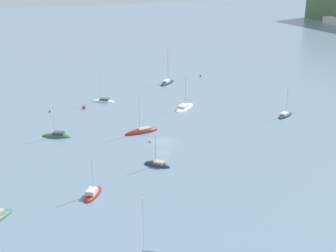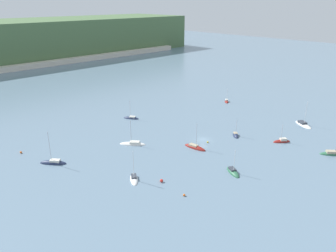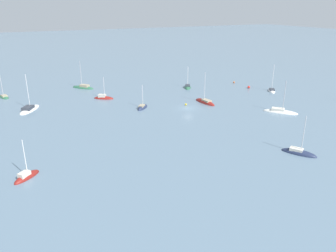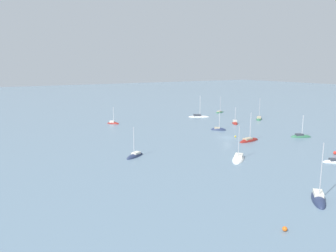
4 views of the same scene
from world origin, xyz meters
TOP-DOWN VIEW (x-y plane):
  - ground_plane at (0.00, 0.00)m, footprint 600.00×600.00m
  - sailboat_0 at (-19.26, 13.48)m, footprint 7.47×8.18m
  - sailboat_1 at (-43.91, 18.91)m, footprint 6.71×7.22m
  - sailboat_5 at (-6.86, -2.40)m, footprint 2.98×8.06m
  - sailboat_6 at (-4.25, 33.41)m, footprint 4.86×6.44m
  - sailboat_7 at (-32.88, -4.16)m, footprint 5.30×6.46m
  - sailboat_9 at (10.69, -5.53)m, footprint 4.82×4.86m
  - sailboat_10 at (-11.31, -20.05)m, footprint 4.84×6.56m
  - sailboat_11 at (17.27, -19.20)m, footprint 5.93×4.99m
  - mooring_buoy_0 at (-28.66, -10.19)m, footprint 0.84×0.84m
  - mooring_buoy_1 at (-47.93, 32.16)m, footprint 0.67×0.67m
  - mooring_buoy_2 at (-29.15, -18.65)m, footprint 0.57×0.57m
  - mooring_buoy_3 at (-0.85, -2.64)m, footprint 0.53×0.53m

SIDE VIEW (x-z plane):
  - ground_plane at x=0.00m, z-range 0.00..0.00m
  - sailboat_9 at x=10.69m, z-range -3.45..3.59m
  - sailboat_5 at x=-6.86m, z-range -4.58..4.73m
  - sailboat_6 at x=-4.25m, z-range -3.97..4.14m
  - sailboat_10 at x=-11.31m, z-range -3.76..3.93m
  - sailboat_0 at x=-19.26m, z-range -4.32..4.51m
  - sailboat_7 at x=-32.88m, z-range -4.37..4.57m
  - sailboat_1 at x=-43.91m, z-range -5.29..5.50m
  - sailboat_11 at x=17.27m, z-range -3.41..3.66m
  - mooring_buoy_3 at x=-0.85m, z-range 0.00..0.53m
  - mooring_buoy_2 at x=-29.15m, z-range 0.00..0.57m
  - mooring_buoy_1 at x=-47.93m, z-range 0.00..0.67m
  - mooring_buoy_0 at x=-28.66m, z-range 0.00..0.84m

